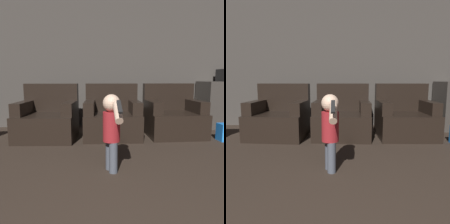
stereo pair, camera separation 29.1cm
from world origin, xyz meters
TOP-DOWN VIEW (x-y plane):
  - wall_back at (0.00, 4.50)m, footprint 8.40×0.05m
  - armchair_left at (-0.95, 3.56)m, footprint 0.98×0.90m
  - armchair_middle at (0.11, 3.56)m, footprint 0.96×0.88m
  - armchair_right at (1.17, 3.56)m, footprint 0.92×0.84m
  - person_toddler at (-0.04, 2.13)m, footprint 0.18×0.55m

SIDE VIEW (x-z plane):
  - armchair_left at x=-0.95m, z-range -0.14..0.75m
  - armchair_middle at x=0.11m, z-range -0.14..0.75m
  - armchair_right at x=1.17m, z-range -0.14..0.75m
  - person_toddler at x=-0.04m, z-range 0.07..0.88m
  - wall_back at x=0.00m, z-range 0.00..2.60m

